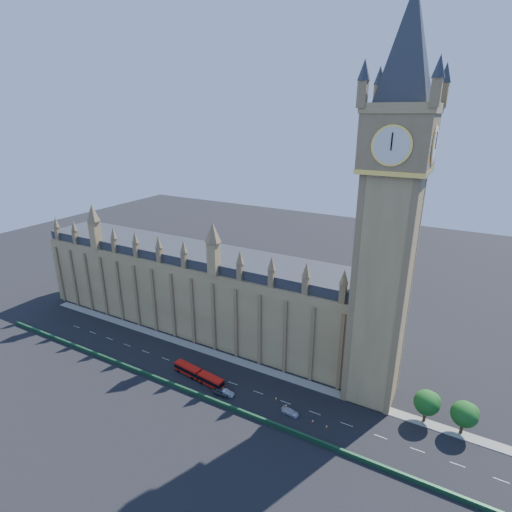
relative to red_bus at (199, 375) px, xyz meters
The scene contains 15 objects.
ground 6.28m from the red_bus, 30.64° to the left, with size 400.00×400.00×0.00m, color black.
palace_westminster 34.25m from the red_bus, 128.19° to the left, with size 120.00×20.00×28.00m.
elizabeth_tower 70.55m from the red_bus, 21.58° to the left, with size 20.59×20.59×105.00m.
bridge_parapet 7.94m from the red_bus, 48.30° to the right, with size 160.00×0.60×1.20m, color #1E4C2D.
kerb_north 13.73m from the red_bus, 67.40° to the left, with size 160.00×3.00×0.16m, color gray.
tree_east_near 59.11m from the red_bus, 12.93° to the left, with size 6.00×6.00×8.50m.
tree_east_far 66.91m from the red_bus, 11.39° to the left, with size 6.00×6.00×8.50m.
red_bus is the anchor object (origin of this frame).
car_grey 9.44m from the red_bus, 14.64° to the right, with size 1.92×4.77×1.62m, color #3F4146.
car_silver 10.38m from the red_bus, 10.36° to the right, with size 1.56×4.46×1.47m, color #AFB2B7.
car_white 28.05m from the red_bus, ahead, with size 1.81×4.46×1.30m, color silver.
cone_a 26.16m from the red_bus, ahead, with size 0.54×0.54×0.78m.
cone_b 37.46m from the red_bus, ahead, with size 0.50×0.50×0.67m.
cone_c 22.82m from the red_bus, ahead, with size 0.61×0.61×0.75m.
cone_d 33.96m from the red_bus, ahead, with size 0.43×0.43×0.66m.
Camera 1 is at (53.80, -77.14, 69.87)m, focal length 28.00 mm.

